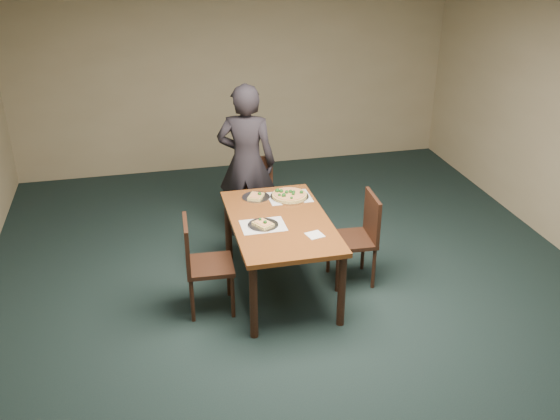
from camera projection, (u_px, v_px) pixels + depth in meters
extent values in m
plane|color=black|center=(313.00, 327.00, 5.53)|extent=(8.00, 8.00, 0.00)
plane|color=tan|center=(234.00, 68.00, 8.43)|extent=(6.00, 0.00, 6.00)
cube|color=#5E2F12|center=(280.00, 222.00, 5.78)|extent=(0.90, 1.50, 0.04)
cylinder|color=black|center=(254.00, 302.00, 5.26)|extent=(0.07, 0.07, 0.70)
cylinder|color=black|center=(228.00, 229.00, 6.47)|extent=(0.07, 0.07, 0.70)
cylinder|color=black|center=(342.00, 291.00, 5.42)|extent=(0.07, 0.07, 0.70)
cylinder|color=black|center=(301.00, 221.00, 6.63)|extent=(0.07, 0.07, 0.70)
cube|color=black|center=(261.00, 203.00, 6.81)|extent=(0.48, 0.48, 0.04)
cylinder|color=black|center=(251.00, 232.00, 6.70)|extent=(0.04, 0.04, 0.43)
cylinder|color=black|center=(241.00, 218.00, 7.00)|extent=(0.04, 0.04, 0.43)
cylinder|color=black|center=(282.00, 226.00, 6.82)|extent=(0.04, 0.04, 0.43)
cylinder|color=black|center=(270.00, 213.00, 7.12)|extent=(0.04, 0.04, 0.43)
cube|color=black|center=(255.00, 176.00, 6.86)|extent=(0.42, 0.10, 0.44)
cube|color=black|center=(210.00, 266.00, 5.61)|extent=(0.44, 0.44, 0.04)
cylinder|color=black|center=(233.00, 297.00, 5.58)|extent=(0.04, 0.04, 0.43)
cylinder|color=black|center=(192.00, 301.00, 5.52)|extent=(0.04, 0.04, 0.43)
cylinder|color=black|center=(228.00, 276.00, 5.90)|extent=(0.04, 0.04, 0.43)
cylinder|color=black|center=(190.00, 279.00, 5.84)|extent=(0.04, 0.04, 0.43)
cube|color=black|center=(187.00, 244.00, 5.47)|extent=(0.06, 0.42, 0.44)
cube|color=black|center=(352.00, 240.00, 6.04)|extent=(0.44, 0.44, 0.04)
cylinder|color=black|center=(328.00, 253.00, 6.28)|extent=(0.04, 0.04, 0.43)
cylinder|color=black|center=(363.00, 250.00, 6.33)|extent=(0.04, 0.04, 0.43)
cylinder|color=black|center=(338.00, 272.00, 5.96)|extent=(0.04, 0.04, 0.43)
cylinder|color=black|center=(374.00, 268.00, 6.02)|extent=(0.04, 0.04, 0.43)
cube|color=black|center=(372.00, 216.00, 5.97)|extent=(0.06, 0.42, 0.44)
imported|color=black|center=(247.00, 162.00, 6.74)|extent=(0.74, 0.60, 1.74)
cube|color=white|center=(289.00, 197.00, 6.22)|extent=(0.42, 0.32, 0.00)
cube|color=white|center=(263.00, 226.00, 5.66)|extent=(0.40, 0.30, 0.00)
cylinder|color=silver|center=(289.00, 197.00, 6.21)|extent=(0.38, 0.38, 0.01)
cylinder|color=tan|center=(290.00, 195.00, 6.21)|extent=(0.35, 0.35, 0.02)
cylinder|color=#FFDA85|center=(290.00, 194.00, 6.20)|extent=(0.31, 0.31, 0.01)
sphere|color=#144415|center=(278.00, 190.00, 6.24)|extent=(0.04, 0.04, 0.04)
sphere|color=#144415|center=(283.00, 196.00, 6.13)|extent=(0.03, 0.03, 0.03)
sphere|color=#144415|center=(293.00, 194.00, 6.17)|extent=(0.03, 0.03, 0.03)
sphere|color=#144415|center=(277.00, 191.00, 6.23)|extent=(0.04, 0.04, 0.04)
sphere|color=#144415|center=(279.00, 195.00, 6.15)|extent=(0.03, 0.03, 0.03)
sphere|color=#144415|center=(294.00, 192.00, 6.21)|extent=(0.03, 0.03, 0.03)
sphere|color=#144415|center=(281.00, 191.00, 6.23)|extent=(0.04, 0.04, 0.04)
sphere|color=#144415|center=(284.00, 195.00, 6.14)|extent=(0.04, 0.04, 0.04)
sphere|color=#144415|center=(301.00, 192.00, 6.20)|extent=(0.04, 0.04, 0.04)
sphere|color=#144415|center=(291.00, 191.00, 6.22)|extent=(0.04, 0.04, 0.04)
sphere|color=#144415|center=(292.00, 198.00, 6.09)|extent=(0.03, 0.03, 0.03)
sphere|color=#144415|center=(287.00, 192.00, 6.21)|extent=(0.04, 0.04, 0.04)
cylinder|color=silver|center=(263.00, 225.00, 5.66)|extent=(0.28, 0.28, 0.01)
cube|color=tan|center=(263.00, 224.00, 5.65)|extent=(0.20, 0.21, 0.02)
cube|color=#FFDA85|center=(263.00, 223.00, 5.65)|extent=(0.16, 0.17, 0.01)
sphere|color=#144415|center=(265.00, 222.00, 5.63)|extent=(0.03, 0.03, 0.03)
sphere|color=#144415|center=(260.00, 219.00, 5.68)|extent=(0.03, 0.03, 0.03)
cylinder|color=silver|center=(256.00, 197.00, 6.21)|extent=(0.28, 0.28, 0.01)
cube|color=tan|center=(256.00, 196.00, 6.20)|extent=(0.19, 0.21, 0.02)
cube|color=#FFDA85|center=(256.00, 195.00, 6.20)|extent=(0.15, 0.17, 0.01)
sphere|color=#144415|center=(260.00, 194.00, 6.19)|extent=(0.03, 0.03, 0.03)
sphere|color=#144415|center=(259.00, 193.00, 6.20)|extent=(0.03, 0.03, 0.03)
cube|color=white|center=(315.00, 235.00, 5.49)|extent=(0.17, 0.17, 0.01)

